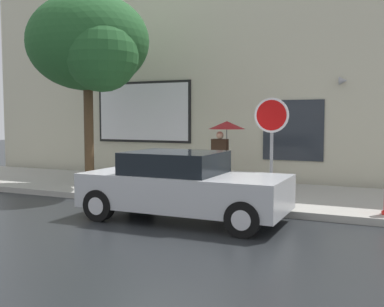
% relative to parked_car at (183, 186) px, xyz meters
% --- Properties ---
extents(ground_plane, '(60.00, 60.00, 0.00)m').
position_rel_parked_car_xyz_m(ground_plane, '(-0.55, -0.00, -0.69)').
color(ground_plane, black).
extents(sidewalk, '(20.00, 4.00, 0.15)m').
position_rel_parked_car_xyz_m(sidewalk, '(-0.55, 3.00, -0.61)').
color(sidewalk, '#A3A099').
rests_on(sidewalk, ground).
extents(building_facade, '(20.00, 0.67, 7.00)m').
position_rel_parked_car_xyz_m(building_facade, '(-0.58, 5.49, 2.80)').
color(building_facade, beige).
rests_on(building_facade, ground).
extents(parked_car, '(4.11, 1.87, 1.38)m').
position_rel_parked_car_xyz_m(parked_car, '(0.00, 0.00, 0.00)').
color(parked_car, '#B7BABF').
rests_on(parked_car, ground).
extents(pedestrian_with_umbrella, '(1.03, 1.03, 1.83)m').
position_rel_parked_car_xyz_m(pedestrian_with_umbrella, '(-0.46, 3.67, 0.94)').
color(pedestrian_with_umbrella, black).
rests_on(pedestrian_with_umbrella, sidewalk).
extents(street_tree, '(3.60, 3.06, 5.39)m').
position_rel_parked_car_xyz_m(street_tree, '(-3.93, 2.24, 3.40)').
color(street_tree, '#4C3823').
rests_on(street_tree, sidewalk).
extents(stop_sign, '(0.76, 0.10, 2.35)m').
position_rel_parked_car_xyz_m(stop_sign, '(1.42, 1.50, 1.12)').
color(stop_sign, gray).
rests_on(stop_sign, sidewalk).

